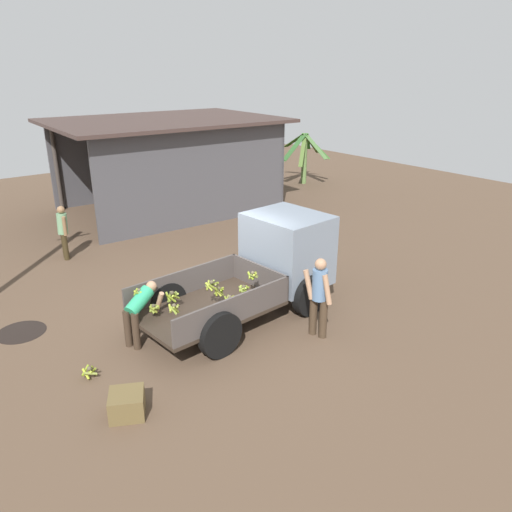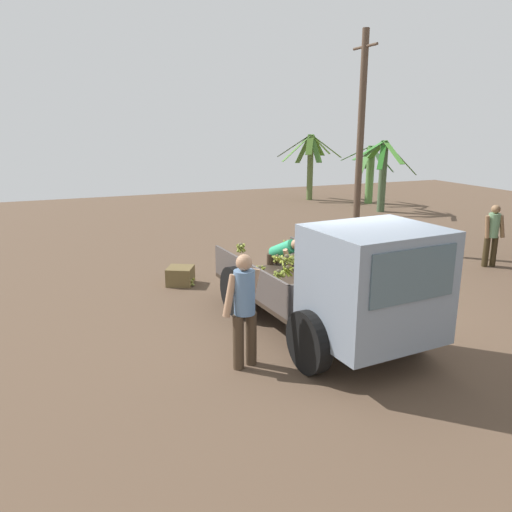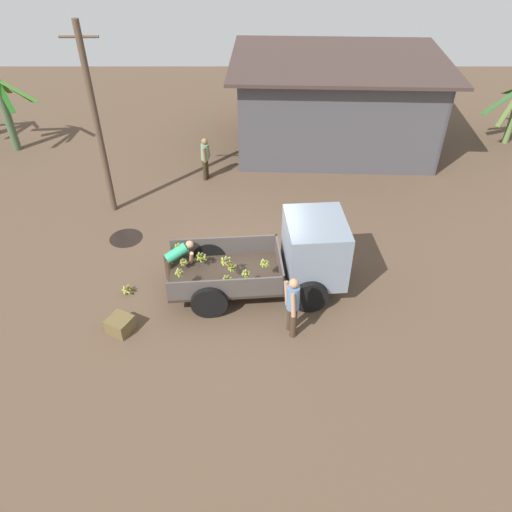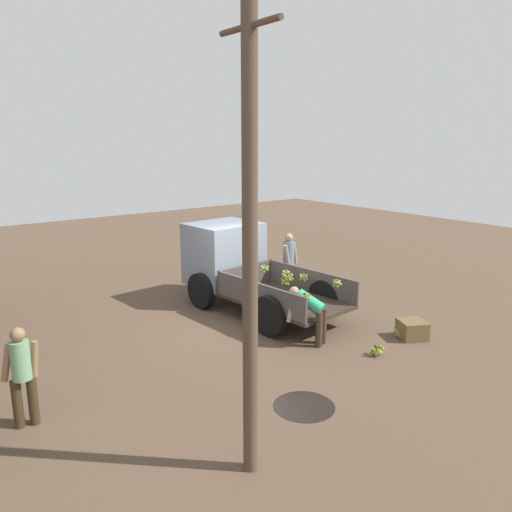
{
  "view_description": "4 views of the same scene",
  "coord_description": "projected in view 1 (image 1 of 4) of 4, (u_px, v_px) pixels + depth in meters",
  "views": [
    {
      "loc": [
        -5.56,
        -8.59,
        5.25
      ],
      "look_at": [
        0.69,
        -0.5,
        1.29
      ],
      "focal_mm": 35.0,
      "sensor_mm": 36.0,
      "label": 1
    },
    {
      "loc": [
        7.23,
        -4.6,
        3.46
      ],
      "look_at": [
        -0.4,
        -1.49,
        1.27
      ],
      "focal_mm": 35.0,
      "sensor_mm": 36.0,
      "label": 2
    },
    {
      "loc": [
        0.11,
        -10.62,
        9.0
      ],
      "look_at": [
        0.11,
        -0.62,
        1.1
      ],
      "focal_mm": 35.0,
      "sensor_mm": 36.0,
      "label": 3
    },
    {
      "loc": [
        -9.16,
        6.73,
        4.21
      ],
      "look_at": [
        0.04,
        -0.36,
        1.5
      ],
      "focal_mm": 35.0,
      "sensor_mm": 36.0,
      "label": 4
    }
  ],
  "objects": [
    {
      "name": "ground",
      "position": [
        219.0,
        309.0,
        11.4
      ],
      "size": [
        36.0,
        36.0,
        0.0
      ],
      "primitive_type": "plane",
      "color": "brown"
    },
    {
      "name": "mud_patch_0",
      "position": [
        21.0,
        332.0,
        10.42
      ],
      "size": [
        1.01,
        1.01,
        0.01
      ],
      "primitive_type": "cylinder",
      "color": "black",
      "rests_on": "ground"
    },
    {
      "name": "cargo_truck",
      "position": [
        273.0,
        260.0,
        11.28
      ],
      "size": [
        4.64,
        2.35,
        2.07
      ],
      "rotation": [
        0.0,
        0.0,
        0.08
      ],
      "color": "#352920",
      "rests_on": "ground"
    },
    {
      "name": "warehouse_shed",
      "position": [
        176.0,
        145.0,
        18.63
      ],
      "size": [
        8.23,
        6.18,
        3.38
      ],
      "rotation": [
        0.0,
        0.0,
        -0.04
      ],
      "color": "#4A494E",
      "rests_on": "ground"
    },
    {
      "name": "banana_palm_2",
      "position": [
        304.0,
        155.0,
        22.92
      ],
      "size": [
        2.49,
        2.74,
        2.3
      ],
      "color": "#638445",
      "rests_on": "ground"
    },
    {
      "name": "person_foreground_visitor",
      "position": [
        319.0,
        294.0,
        9.97
      ],
      "size": [
        0.41,
        0.66,
        1.7
      ],
      "rotation": [
        0.0,
        0.0,
        3.42
      ],
      "color": "#413122",
      "rests_on": "ground"
    },
    {
      "name": "person_worker_loading",
      "position": [
        139.0,
        309.0,
        9.83
      ],
      "size": [
        0.87,
        0.76,
        1.18
      ],
      "rotation": [
        0.0,
        0.0,
        0.38
      ],
      "color": "#3B2C20",
      "rests_on": "ground"
    },
    {
      "name": "person_bystander_near_shed",
      "position": [
        63.0,
        230.0,
        14.07
      ],
      "size": [
        0.35,
        0.56,
        1.56
      ],
      "rotation": [
        0.0,
        0.0,
        6.08
      ],
      "color": "#362B17",
      "rests_on": "ground"
    },
    {
      "name": "banana_bunch_on_ground_0",
      "position": [
        90.0,
        371.0,
        8.86
      ],
      "size": [
        0.29,
        0.29,
        0.24
      ],
      "color": "brown",
      "rests_on": "ground"
    },
    {
      "name": "banana_bunch_on_ground_1",
      "position": [
        134.0,
        400.0,
        8.14
      ],
      "size": [
        0.33,
        0.32,
        0.21
      ],
      "color": "brown",
      "rests_on": "ground"
    },
    {
      "name": "wooden_crate_0",
      "position": [
        127.0,
        404.0,
        7.92
      ],
      "size": [
        0.73,
        0.73,
        0.39
      ],
      "primitive_type": "cube",
      "rotation": [
        0.0,
        0.0,
        4.23
      ],
      "color": "brown",
      "rests_on": "ground"
    }
  ]
}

